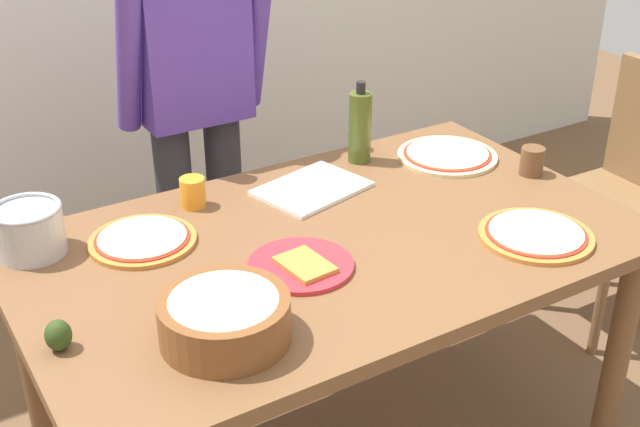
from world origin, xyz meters
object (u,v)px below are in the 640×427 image
(avocado, at_px, (58,335))
(dining_table, at_px, (330,268))
(chair_wooden_right, at_px, (627,183))
(cutting_board_white, at_px, (312,189))
(popcorn_bowl, at_px, (224,315))
(cup_small_brown, at_px, (532,161))
(plate_with_slice, at_px, (301,265))
(person_cook, at_px, (193,91))
(pizza_cooked_on_tray, at_px, (536,234))
(olive_oil_bottle, at_px, (360,127))
(pizza_second_cooked, at_px, (143,240))
(cup_orange, at_px, (193,192))
(steel_pot, at_px, (29,230))
(pizza_raw_on_board, at_px, (447,155))

(avocado, bearing_deg, dining_table, 8.11)
(chair_wooden_right, height_order, cutting_board_white, chair_wooden_right)
(popcorn_bowl, bearing_deg, cup_small_brown, 13.29)
(dining_table, distance_m, cutting_board_white, 0.30)
(plate_with_slice, xyz_separation_m, avocado, (-0.59, -0.02, 0.03))
(plate_with_slice, relative_size, cup_small_brown, 3.06)
(person_cook, distance_m, cup_small_brown, 1.07)
(pizza_cooked_on_tray, relative_size, popcorn_bowl, 1.06)
(olive_oil_bottle, bearing_deg, popcorn_bowl, -140.66)
(dining_table, distance_m, pizza_second_cooked, 0.49)
(person_cook, distance_m, olive_oil_bottle, 0.54)
(cutting_board_white, bearing_deg, pizza_second_cooked, -176.17)
(plate_with_slice, xyz_separation_m, cup_small_brown, (0.86, 0.11, 0.03))
(dining_table, relative_size, cup_orange, 18.82)
(chair_wooden_right, relative_size, cup_small_brown, 11.18)
(popcorn_bowl, height_order, cup_orange, popcorn_bowl)
(steel_pot, bearing_deg, cup_orange, 3.21)
(person_cook, height_order, olive_oil_bottle, person_cook)
(pizza_second_cooked, relative_size, steel_pot, 1.59)
(person_cook, distance_m, pizza_cooked_on_tray, 1.16)
(avocado, bearing_deg, cutting_board_white, 23.90)
(dining_table, distance_m, chair_wooden_right, 1.33)
(cutting_board_white, bearing_deg, pizza_raw_on_board, -2.67)
(dining_table, bearing_deg, avocado, -171.89)
(cup_small_brown, bearing_deg, olive_oil_bottle, 137.61)
(chair_wooden_right, height_order, cup_orange, chair_wooden_right)
(pizza_raw_on_board, height_order, steel_pot, steel_pot)
(pizza_second_cooked, relative_size, olive_oil_bottle, 1.08)
(cutting_board_white, bearing_deg, cup_orange, 165.33)
(pizza_second_cooked, relative_size, plate_with_slice, 1.06)
(steel_pot, distance_m, avocado, 0.44)
(olive_oil_bottle, xyz_separation_m, cup_orange, (-0.57, -0.02, -0.07))
(pizza_raw_on_board, height_order, cup_orange, cup_orange)
(person_cook, height_order, avocado, person_cook)
(cup_small_brown, relative_size, cutting_board_white, 0.28)
(cup_orange, distance_m, avocado, 0.68)
(pizza_cooked_on_tray, xyz_separation_m, cup_small_brown, (0.27, 0.29, 0.03))
(chair_wooden_right, height_order, steel_pot, chair_wooden_right)
(steel_pot, bearing_deg, person_cook, 33.94)
(cup_orange, bearing_deg, plate_with_slice, -78.51)
(steel_pot, bearing_deg, pizza_raw_on_board, -3.82)
(chair_wooden_right, xyz_separation_m, avocado, (-2.05, -0.22, 0.25))
(cup_orange, height_order, cutting_board_white, cup_orange)
(person_cook, xyz_separation_m, popcorn_bowl, (-0.38, -1.01, -0.12))
(steel_pot, distance_m, cup_orange, 0.45)
(popcorn_bowl, bearing_deg, pizza_second_cooked, 90.33)
(popcorn_bowl, xyz_separation_m, steel_pot, (-0.26, 0.58, 0.00))
(popcorn_bowl, xyz_separation_m, avocado, (-0.31, 0.15, -0.03))
(chair_wooden_right, relative_size, olive_oil_bottle, 3.71)
(cup_orange, relative_size, cup_small_brown, 1.00)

